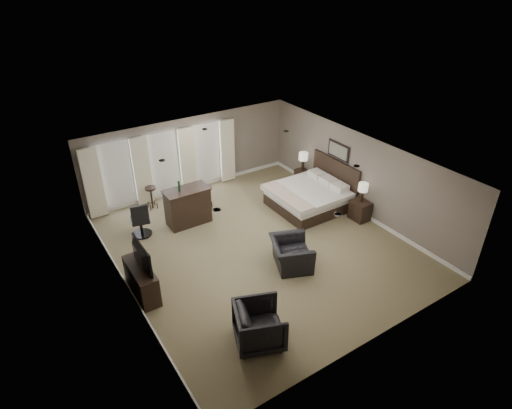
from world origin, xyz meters
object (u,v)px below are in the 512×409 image
dresser (142,281)px  bar_stool_left (152,198)px  nightstand_far (302,177)px  bar_stool_right (207,197)px  lamp_far (303,162)px  tv (139,265)px  armchair_near (291,250)px  lamp_near (362,193)px  desk_chair (140,219)px  armchair_far (260,324)px  bar_counter (188,206)px  nightstand_near (360,210)px  bed (309,188)px

dresser → bar_stool_left: bearing=65.8°
nightstand_far → bar_stool_right: bar_stool_right is taller
lamp_far → dresser: bearing=-159.9°
tv → nightstand_far: bearing=-69.9°
bar_stool_right → armchair_near: bearing=-83.8°
nightstand_far → lamp_near: 2.98m
dresser → desk_chair: bearing=70.8°
dresser → tv: 0.47m
lamp_far → desk_chair: 6.06m
lamp_near → armchair_far: size_ratio=0.61×
dresser → desk_chair: desk_chair is taller
lamp_far → desk_chair: bearing=-179.6°
bar_counter → tv: bearing=-134.7°
nightstand_far → dresser: (-6.92, -2.54, 0.13)m
dresser → bar_stool_left: dresser is taller
nightstand_far → desk_chair: bearing=-179.6°
desk_chair → tv: bearing=82.0°
dresser → armchair_far: size_ratio=1.33×
nightstand_near → nightstand_far: bearing=90.0°
lamp_near → bar_stool_left: bearing=141.2°
nightstand_near → nightstand_far: nightstand_near is taller
lamp_near → bar_stool_right: bearing=138.0°
bed → armchair_far: (-4.47, -3.90, -0.21)m
bar_stool_left → nightstand_far: bearing=-13.9°
bar_stool_left → bar_counter: bearing=-67.2°
lamp_near → desk_chair: lamp_near is taller
nightstand_far → desk_chair: 6.06m
dresser → lamp_near: bearing=-3.0°
nightstand_near → armchair_near: armchair_near is taller
desk_chair → armchair_far: bearing=108.6°
armchair_near → bed: bearing=-24.9°
nightstand_near → lamp_far: bearing=90.0°
armchair_far → bar_stool_right: armchair_far is taller
nightstand_far → dresser: dresser is taller
armchair_near → nightstand_far: bearing=-19.4°
bed → bar_counter: bed is taller
nightstand_far → bar_stool_left: size_ratio=0.70×
nightstand_near → lamp_far: 2.95m
armchair_near → nightstand_near: bearing=-55.3°
bed → armchair_far: bearing=-138.9°
tv → bar_counter: bearing=-44.7°
bar_stool_left → tv: bearing=-114.2°
bar_stool_left → armchair_near: bearing=-67.9°
nightstand_far → lamp_near: lamp_near is taller
bed → armchair_far: size_ratio=2.20×
bar_stool_left → desk_chair: size_ratio=0.68×
lamp_far → desk_chair: size_ratio=0.60×
lamp_near → bar_counter: (-4.59, 2.72, -0.35)m
lamp_near → dresser: bearing=177.0°
lamp_far → bar_stool_right: lamp_far is taller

